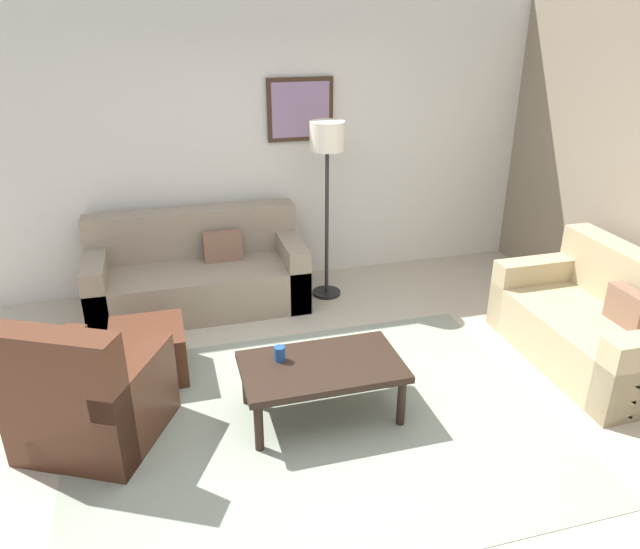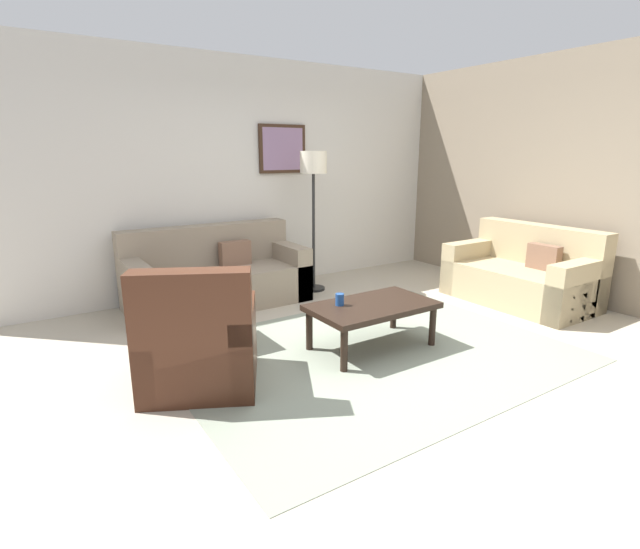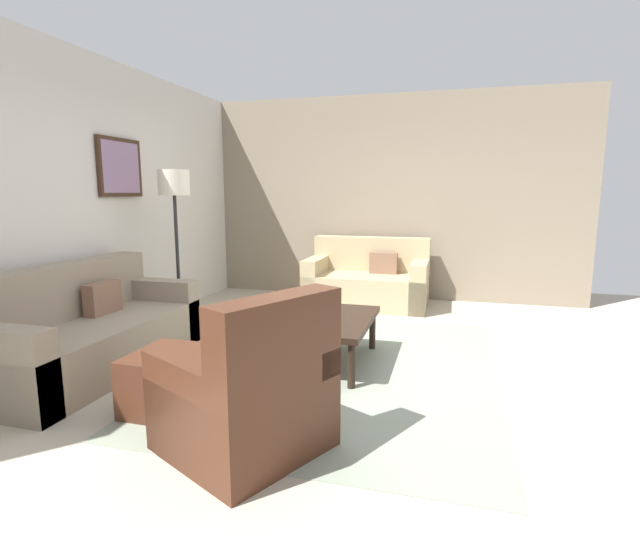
% 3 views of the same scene
% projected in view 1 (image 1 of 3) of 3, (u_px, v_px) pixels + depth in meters
% --- Properties ---
extents(ground_plane, '(8.00, 8.00, 0.00)m').
position_uv_depth(ground_plane, '(314.00, 424.00, 4.10)').
color(ground_plane, '#B2A893').
extents(rear_partition, '(6.00, 0.12, 2.80)m').
position_uv_depth(rear_partition, '(245.00, 146.00, 5.82)').
color(rear_partition, silver).
rests_on(rear_partition, ground_plane).
extents(area_rug, '(3.27, 2.48, 0.01)m').
position_uv_depth(area_rug, '(314.00, 424.00, 4.10)').
color(area_rug, gray).
rests_on(area_rug, ground_plane).
extents(couch_main, '(1.99, 0.87, 0.88)m').
position_uv_depth(couch_main, '(198.00, 274.00, 5.70)').
color(couch_main, gray).
rests_on(couch_main, ground_plane).
extents(couch_loveseat, '(0.91, 1.57, 0.88)m').
position_uv_depth(couch_loveseat, '(602.00, 326.00, 4.76)').
color(couch_loveseat, tan).
rests_on(couch_loveseat, ground_plane).
extents(armchair_leather, '(1.08, 1.08, 0.95)m').
position_uv_depth(armchair_leather, '(87.00, 404.00, 3.81)').
color(armchair_leather, '#4C2819').
rests_on(armchair_leather, ground_plane).
extents(ottoman, '(0.56, 0.56, 0.40)m').
position_uv_depth(ottoman, '(149.00, 352.00, 4.60)').
color(ottoman, '#4C2819').
rests_on(ottoman, ground_plane).
extents(coffee_table, '(1.10, 0.64, 0.41)m').
position_uv_depth(coffee_table, '(322.00, 370.00, 4.08)').
color(coffee_table, black).
rests_on(coffee_table, ground_plane).
extents(cup, '(0.08, 0.08, 0.10)m').
position_uv_depth(cup, '(280.00, 354.00, 4.08)').
color(cup, '#1E478C').
rests_on(cup, coffee_table).
extents(lamp_standing, '(0.32, 0.32, 1.71)m').
position_uv_depth(lamp_standing, '(327.00, 155.00, 5.41)').
color(lamp_standing, black).
rests_on(lamp_standing, ground_plane).
extents(framed_artwork, '(0.65, 0.04, 0.60)m').
position_uv_depth(framed_artwork, '(300.00, 110.00, 5.74)').
color(framed_artwork, '#382316').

